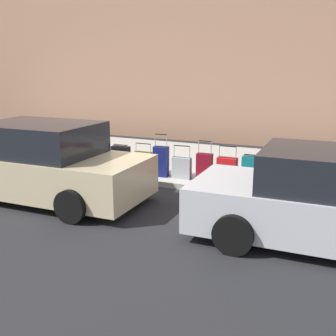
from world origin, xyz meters
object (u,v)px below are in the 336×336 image
at_px(fire_hydrant, 88,152).
at_px(suitcase_black_8, 121,159).
at_px(suitcase_teal_2, 251,171).
at_px(suitcase_olive_7, 143,162).
at_px(suitcase_olive_0, 301,175).
at_px(parked_car_beige_1, 41,164).
at_px(bollard_post, 67,150).
at_px(suitcase_silver_5, 182,168).
at_px(suitcase_navy_6, 161,161).
at_px(suitcase_maroon_4, 204,167).
at_px(suitcase_red_3, 227,170).
at_px(suitcase_black_1, 274,178).

bearing_deg(fire_hydrant, suitcase_black_8, 177.52).
distance_m(suitcase_teal_2, suitcase_olive_7, 2.76).
xyz_separation_m(suitcase_olive_0, parked_car_beige_1, (5.12, 2.33, 0.27)).
relative_size(suitcase_olive_7, bollard_post, 0.89).
bearing_deg(suitcase_black_8, suitcase_olive_0, -179.18).
relative_size(suitcase_silver_5, suitcase_navy_6, 0.77).
height_order(suitcase_olive_0, suitcase_teal_2, suitcase_olive_0).
bearing_deg(suitcase_olive_7, suitcase_silver_5, 174.62).
height_order(suitcase_olive_0, fire_hydrant, suitcase_olive_0).
height_order(suitcase_maroon_4, bollard_post, suitcase_maroon_4).
relative_size(suitcase_red_3, suitcase_maroon_4, 0.91).
bearing_deg(fire_hydrant, suitcase_teal_2, -179.06).
bearing_deg(suitcase_black_1, fire_hydrant, -0.70).
relative_size(suitcase_silver_5, parked_car_beige_1, 0.18).
distance_m(suitcase_maroon_4, suitcase_silver_5, 0.56).
height_order(suitcase_maroon_4, suitcase_olive_7, suitcase_maroon_4).
bearing_deg(suitcase_silver_5, suitcase_maroon_4, -170.33).
height_order(suitcase_navy_6, fire_hydrant, suitcase_navy_6).
bearing_deg(suitcase_maroon_4, suitcase_black_1, 176.61).
relative_size(suitcase_navy_6, parked_car_beige_1, 0.23).
bearing_deg(suitcase_black_1, suitcase_olive_0, -171.92).
bearing_deg(suitcase_maroon_4, suitcase_olive_7, -0.34).
distance_m(suitcase_silver_5, suitcase_black_8, 1.72).
xyz_separation_m(suitcase_black_1, suitcase_black_8, (3.93, -0.01, 0.08)).
relative_size(suitcase_olive_0, suitcase_teal_2, 1.43).
bearing_deg(suitcase_navy_6, suitcase_black_1, -179.68).
xyz_separation_m(suitcase_maroon_4, fire_hydrant, (3.33, 0.04, 0.07)).
distance_m(suitcase_red_3, suitcase_navy_6, 1.66).
bearing_deg(suitcase_teal_2, suitcase_navy_6, 3.87).
distance_m(suitcase_teal_2, parked_car_beige_1, 4.67).
bearing_deg(fire_hydrant, suitcase_olive_0, -179.81).
distance_m(suitcase_black_1, parked_car_beige_1, 5.10).
bearing_deg(suitcase_olive_0, suitcase_black_1, 8.08).
height_order(suitcase_maroon_4, suitcase_silver_5, suitcase_maroon_4).
relative_size(suitcase_black_8, parked_car_beige_1, 0.15).
height_order(suitcase_navy_6, parked_car_beige_1, parked_car_beige_1).
bearing_deg(suitcase_red_3, suitcase_black_8, 2.26).
distance_m(suitcase_black_8, parked_car_beige_1, 2.37).
height_order(suitcase_silver_5, bollard_post, bollard_post).
xyz_separation_m(suitcase_red_3, parked_car_beige_1, (3.45, 2.38, 0.33)).
relative_size(suitcase_maroon_4, suitcase_silver_5, 1.17).
xyz_separation_m(suitcase_black_8, bollard_post, (1.63, 0.10, 0.11)).
bearing_deg(suitcase_silver_5, fire_hydrant, -1.17).
distance_m(suitcase_maroon_4, suitcase_olive_7, 1.66).
height_order(suitcase_olive_7, suitcase_black_8, suitcase_olive_7).
relative_size(suitcase_olive_0, bollard_post, 1.19).
xyz_separation_m(suitcase_olive_0, suitcase_olive_7, (3.87, -0.03, -0.09)).
bearing_deg(suitcase_navy_6, bollard_post, 1.51).
relative_size(suitcase_black_1, fire_hydrant, 0.98).
bearing_deg(suitcase_navy_6, suitcase_silver_5, -177.94).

